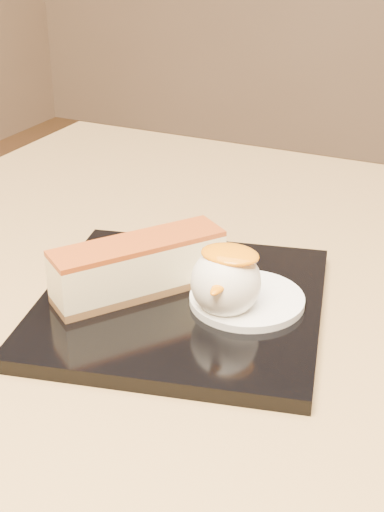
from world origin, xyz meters
The scene contains 7 objects.
table centered at (0.00, 0.00, 0.56)m, with size 0.80×0.80×0.72m.
dessert_plate centered at (-0.02, -0.02, 0.73)m, with size 0.22×0.22×0.01m, color black.
cheesecake centered at (-0.06, -0.03, 0.75)m, with size 0.11×0.14×0.05m.
cream_smear centered at (0.03, -0.01, 0.73)m, with size 0.09×0.09×0.01m, color white.
ice_cream_scoop centered at (0.02, -0.03, 0.76)m, with size 0.05×0.05×0.05m, color white.
mango_sauce centered at (0.02, -0.02, 0.78)m, with size 0.04×0.03×0.01m, color orange.
mint_sprig centered at (0.00, 0.02, 0.74)m, with size 0.04×0.03×0.00m.
Camera 1 is at (0.19, -0.46, 1.02)m, focal length 50.00 mm.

